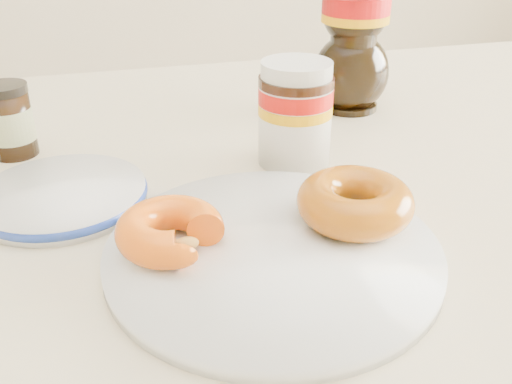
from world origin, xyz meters
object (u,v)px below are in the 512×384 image
object	(u,v)px
dining_table	(249,256)
blue_rim_saucer	(62,195)
syrup_bottle	(354,34)
donut_whole	(355,202)
nutella_jar	(295,110)
plate	(273,252)
dark_jar	(10,121)
donut_bitten	(170,230)

from	to	relation	value
dining_table	blue_rim_saucer	distance (m)	0.20
dining_table	syrup_bottle	size ratio (longest dim) A/B	7.11
donut_whole	nutella_jar	distance (m)	0.15
plate	blue_rim_saucer	bearing A→B (deg)	139.30
dining_table	donut_whole	xyz separation A→B (m)	(0.06, -0.11, 0.11)
nutella_jar	plate	bearing A→B (deg)	-113.93
syrup_bottle	dark_jar	world-z (taller)	syrup_bottle
donut_whole	blue_rim_saucer	bearing A→B (deg)	153.30
dining_table	plate	world-z (taller)	plate
donut_whole	dark_jar	bearing A→B (deg)	139.40
nutella_jar	syrup_bottle	bearing A→B (deg)	48.35
donut_whole	blue_rim_saucer	size ratio (longest dim) A/B	0.62
dining_table	syrup_bottle	distance (m)	0.32
dark_jar	blue_rim_saucer	bearing A→B (deg)	-67.95
blue_rim_saucer	plate	bearing A→B (deg)	-40.70
donut_bitten	donut_whole	bearing A→B (deg)	10.62
donut_whole	blue_rim_saucer	world-z (taller)	donut_whole
donut_bitten	donut_whole	distance (m)	0.15
donut_bitten	syrup_bottle	world-z (taller)	syrup_bottle
donut_whole	syrup_bottle	distance (m)	0.32
plate	donut_whole	world-z (taller)	donut_whole
nutella_jar	blue_rim_saucer	bearing A→B (deg)	-172.77
dark_jar	donut_whole	bearing A→B (deg)	-40.60
donut_whole	blue_rim_saucer	distance (m)	0.27
syrup_bottle	blue_rim_saucer	distance (m)	0.41
donut_bitten	dark_jar	size ratio (longest dim) A/B	1.06
dining_table	syrup_bottle	world-z (taller)	syrup_bottle
plate	syrup_bottle	world-z (taller)	syrup_bottle
donut_whole	blue_rim_saucer	xyz separation A→B (m)	(-0.24, 0.12, -0.02)
plate	nutella_jar	bearing A→B (deg)	66.07
donut_bitten	nutella_jar	size ratio (longest dim) A/B	0.78
donut_bitten	syrup_bottle	xyz separation A→B (m)	(0.28, 0.29, 0.07)
dining_table	plate	bearing A→B (deg)	-96.10
donut_whole	nutella_jar	world-z (taller)	nutella_jar
plate	blue_rim_saucer	world-z (taller)	blue_rim_saucer
blue_rim_saucer	donut_bitten	bearing A→B (deg)	-54.63
plate	donut_bitten	bearing A→B (deg)	165.69
donut_whole	dark_jar	xyz separation A→B (m)	(-0.29, 0.25, 0.01)
dining_table	syrup_bottle	bearing A→B (deg)	44.60
syrup_bottle	donut_whole	bearing A→B (deg)	-112.96
donut_bitten	nutella_jar	distance (m)	0.22
dark_jar	plate	bearing A→B (deg)	-51.43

